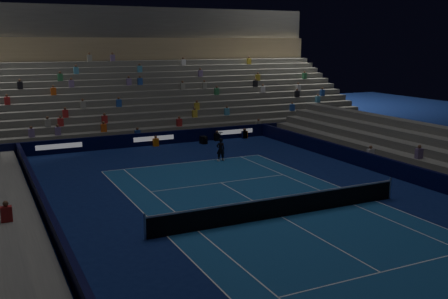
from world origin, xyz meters
TOP-DOWN VIEW (x-y plane):
  - ground at (0.00, 0.00)m, footprint 90.00×90.00m
  - court_surface at (0.00, 0.00)m, footprint 10.97×23.77m
  - sponsor_barrier_far at (0.00, 18.50)m, footprint 44.00×0.25m
  - sponsor_barrier_east at (9.70, 0.00)m, footprint 0.25×37.00m
  - sponsor_barrier_west at (-9.70, 0.00)m, footprint 0.25×37.00m
  - grandstand_main at (0.00, 27.90)m, footprint 44.00×15.20m
  - tennis_net at (0.00, 0.00)m, footprint 12.90×0.10m
  - tennis_player at (2.36, 11.42)m, footprint 0.63×0.48m
  - broadcast_camera at (3.70, 17.33)m, footprint 0.50×0.92m

SIDE VIEW (x-z plane):
  - ground at x=0.00m, z-range 0.00..0.00m
  - court_surface at x=0.00m, z-range 0.00..0.01m
  - broadcast_camera at x=3.70m, z-range 0.01..0.60m
  - sponsor_barrier_far at x=0.00m, z-range 0.00..1.00m
  - sponsor_barrier_east at x=9.70m, z-range 0.00..1.00m
  - sponsor_barrier_west at x=-9.70m, z-range 0.00..1.00m
  - tennis_net at x=0.00m, z-range -0.05..1.05m
  - tennis_player at x=2.36m, z-range 0.00..1.54m
  - grandstand_main at x=0.00m, z-range -2.22..8.98m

